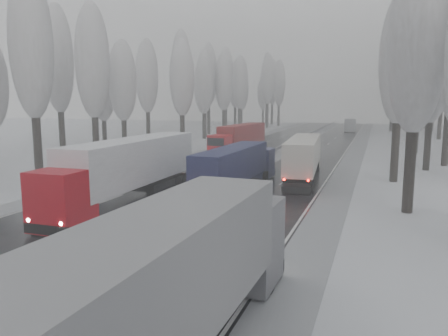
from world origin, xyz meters
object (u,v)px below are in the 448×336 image
Objects in this scene: truck_red_red at (240,137)px; truck_grey_tarp at (156,292)px; truck_red_white at (126,167)px; box_truck_distant at (350,125)px; truck_blue_box at (237,165)px; truck_cream_box at (304,155)px.

truck_grey_tarp is at bearing -70.79° from truck_red_red.
truck_red_red is at bearing 92.31° from truck_red_white.
truck_red_white is at bearing -100.01° from box_truck_distant.
truck_blue_box is (-5.49, 23.58, -0.45)m from truck_grey_tarp.
truck_blue_box is 1.70× the size of box_truck_distant.
box_truck_distant is (4.12, 73.68, -0.55)m from truck_blue_box.
truck_blue_box is at bearing -68.89° from truck_red_red.
box_truck_distant is (0.02, 66.23, -0.69)m from truck_cream_box.
box_truck_distant is (-1.37, 97.26, -1.01)m from truck_grey_tarp.
truck_red_white reaches higher than truck_cream_box.
truck_cream_box is 0.86× the size of truck_red_white.
truck_grey_tarp is at bearing -92.34° from truck_cream_box.
truck_red_red is at bearing 108.26° from truck_blue_box.
truck_red_red is (-7.54, 24.66, 0.15)m from truck_blue_box.
truck_cream_box is at bearing 54.17° from truck_red_white.
truck_cream_box is at bearing -51.84° from truck_red_red.
truck_grey_tarp is at bearing -56.73° from truck_red_white.
truck_cream_box is at bearing 94.00° from truck_grey_tarp.
truck_blue_box is 0.93× the size of truck_red_red.
truck_cream_box reaches higher than truck_blue_box.
truck_red_red reaches higher than truck_blue_box.
truck_red_red is at bearing -106.30° from box_truck_distant.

